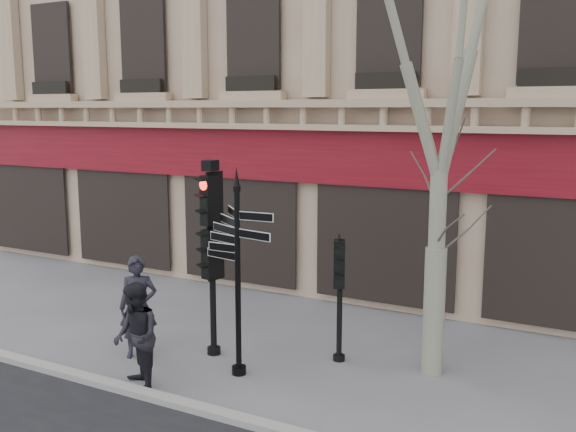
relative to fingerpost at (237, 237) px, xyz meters
The scene contains 8 objects.
ground 2.71m from the fingerpost, ahead, with size 80.00×80.00×0.00m, color #5A5A5F.
kerb 3.07m from the fingerpost, 57.20° to the right, with size 80.00×0.25×0.12m, color gray.
fingerpost is the anchor object (origin of this frame).
traffic_signal_main 1.12m from the fingerpost, 148.50° to the left, with size 0.46×0.37×3.78m.
traffic_signal_secondary 2.15m from the fingerpost, 47.16° to the left, with size 0.47×0.42×2.34m.
plane_tree 5.13m from the fingerpost, 29.20° to the left, with size 3.37×3.37×8.94m.
pedestrian_a 2.63m from the fingerpost, behind, with size 0.72×0.47×1.98m, color black.
pedestrian_b 2.40m from the fingerpost, 131.79° to the right, with size 0.90×0.70×1.85m, color black.
Camera 1 is at (4.96, -9.06, 4.72)m, focal length 40.00 mm.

